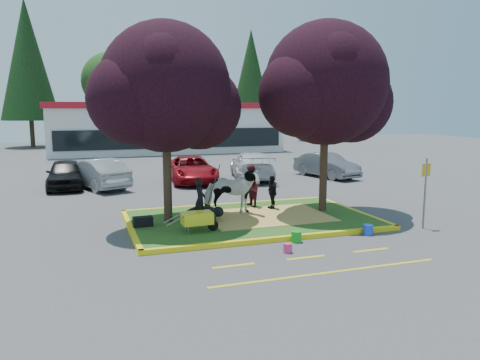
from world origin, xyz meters
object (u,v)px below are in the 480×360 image
object	(u,v)px
wheelbarrow	(197,218)
sign_post	(425,186)
car_silver	(97,173)
bucket_blue	(368,230)
handler	(200,200)
bucket_pink	(288,248)
car_black	(65,174)
bucket_green	(296,237)
cow	(231,191)
calf	(202,214)

from	to	relation	value
wheelbarrow	sign_post	distance (m)	7.40
car_silver	bucket_blue	bearing A→B (deg)	101.00
handler	bucket_pink	world-z (taller)	handler
sign_post	car_black	xyz separation A→B (m)	(-11.24, 12.14, -0.70)
bucket_blue	car_black	size ratio (longest dim) A/B	0.08
car_black	sign_post	bearing A→B (deg)	-46.12
handler	bucket_pink	bearing A→B (deg)	-130.78
sign_post	bucket_green	distance (m)	4.79
cow	bucket_pink	xyz separation A→B (m)	(0.20, -4.35, -0.85)
sign_post	cow	bearing A→B (deg)	145.41
car_black	car_silver	bearing A→B (deg)	-17.69
cow	wheelbarrow	bearing A→B (deg)	156.11
cow	bucket_green	world-z (taller)	cow
bucket_pink	car_black	xyz separation A→B (m)	(-5.95, 13.09, 0.58)
bucket_green	cow	bearing A→B (deg)	104.04
handler	car_black	size ratio (longest dim) A/B	0.36
cow	bucket_blue	bearing A→B (deg)	-119.50
bucket_green	bucket_blue	world-z (taller)	bucket_blue
bucket_pink	bucket_blue	size ratio (longest dim) A/B	0.79
sign_post	car_black	world-z (taller)	sign_post
sign_post	car_silver	world-z (taller)	sign_post
cow	car_silver	bearing A→B (deg)	44.31
bucket_pink	car_silver	xyz separation A→B (m)	(-4.46, 12.59, 0.60)
bucket_green	car_black	size ratio (longest dim) A/B	0.08
handler	car_silver	xyz separation A→B (m)	(-2.93, 9.02, -0.15)
handler	bucket_pink	size ratio (longest dim) A/B	5.67
sign_post	car_silver	bearing A→B (deg)	127.11
handler	wheelbarrow	xyz separation A→B (m)	(-0.39, -1.22, -0.31)
wheelbarrow	handler	bearing A→B (deg)	70.56
cow	bucket_blue	xyz separation A→B (m)	(3.32, -3.50, -0.82)
bucket_green	car_black	world-z (taller)	car_black
cow	bucket_green	size ratio (longest dim) A/B	6.04
bucket_pink	car_silver	size ratio (longest dim) A/B	0.06
cow	calf	world-z (taller)	cow
cow	calf	distance (m)	1.53
handler	car_silver	distance (m)	9.48
bucket_green	car_silver	bearing A→B (deg)	113.63
bucket_blue	calf	bearing A→B (deg)	148.29
cow	car_silver	size ratio (longest dim) A/B	0.44
sign_post	bucket_green	xyz separation A→B (m)	(-4.62, -0.10, -1.24)
car_silver	cow	bearing A→B (deg)	95.47
bucket_green	wheelbarrow	bearing A→B (deg)	150.08
calf	bucket_green	bearing A→B (deg)	-38.13
handler	bucket_pink	xyz separation A→B (m)	(1.54, -3.57, -0.76)
wheelbarrow	car_silver	distance (m)	10.54
sign_post	bucket_pink	distance (m)	5.52
calf	bucket_blue	size ratio (longest dim) A/B	3.57
bucket_green	car_silver	distance (m)	12.82
bucket_green	car_black	distance (m)	13.93
bucket_pink	car_silver	bearing A→B (deg)	109.53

